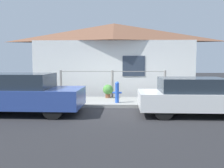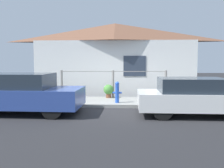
{
  "view_description": "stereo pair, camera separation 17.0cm",
  "coord_description": "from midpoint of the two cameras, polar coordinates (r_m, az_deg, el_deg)",
  "views": [
    {
      "loc": [
        0.46,
        -9.42,
        1.78
      ],
      "look_at": [
        0.05,
        0.3,
        0.9
      ],
      "focal_mm": 40.0,
      "sensor_mm": 36.0,
      "label": 1
    },
    {
      "loc": [
        0.63,
        -9.41,
        1.78
      ],
      "look_at": [
        0.05,
        0.3,
        0.9
      ],
      "focal_mm": 40.0,
      "sensor_mm": 36.0,
      "label": 2
    }
  ],
  "objects": [
    {
      "name": "car_right",
      "position": [
        8.67,
        17.88,
        -2.69
      ],
      "size": [
        3.78,
        1.71,
        1.24
      ],
      "rotation": [
        0.0,
        0.0,
        -0.01
      ],
      "color": "white",
      "rests_on": "ground_plane"
    },
    {
      "name": "fence",
      "position": [
        11.48,
        -0.33,
        0.34
      ],
      "size": [
        4.9,
        0.1,
        1.24
      ],
      "color": "gray",
      "rests_on": "sidewalk"
    },
    {
      "name": "ground_plane",
      "position": [
        9.6,
        -0.9,
        -5.52
      ],
      "size": [
        60.0,
        60.0,
        0.0
      ],
      "primitive_type": "plane",
      "color": "#262628"
    },
    {
      "name": "fire_hydrant",
      "position": [
        9.95,
        0.67,
        -1.78
      ],
      "size": [
        0.37,
        0.17,
        0.85
      ],
      "color": "blue",
      "rests_on": "sidewalk"
    },
    {
      "name": "house",
      "position": [
        13.4,
        0.07,
        10.65
      ],
      "size": [
        8.51,
        2.23,
        3.8
      ],
      "color": "white",
      "rests_on": "ground_plane"
    },
    {
      "name": "potted_plant_near_hydrant",
      "position": [
        11.34,
        -1.37,
        -1.42
      ],
      "size": [
        0.46,
        0.46,
        0.61
      ],
      "color": "brown",
      "rests_on": "sidewalk"
    },
    {
      "name": "sidewalk",
      "position": [
        10.65,
        -0.57,
        -4.09
      ],
      "size": [
        24.0,
        2.16,
        0.13
      ],
      "color": "gray",
      "rests_on": "ground_plane"
    },
    {
      "name": "car_left",
      "position": [
        9.04,
        -20.27,
        -2.03
      ],
      "size": [
        3.99,
        1.85,
        1.38
      ],
      "rotation": [
        0.0,
        0.0,
        -0.01
      ],
      "color": "#2D4793",
      "rests_on": "ground_plane"
    },
    {
      "name": "potted_plant_by_fence",
      "position": [
        11.9,
        -15.22,
        -1.53
      ],
      "size": [
        0.42,
        0.42,
        0.54
      ],
      "color": "brown",
      "rests_on": "sidewalk"
    }
  ]
}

